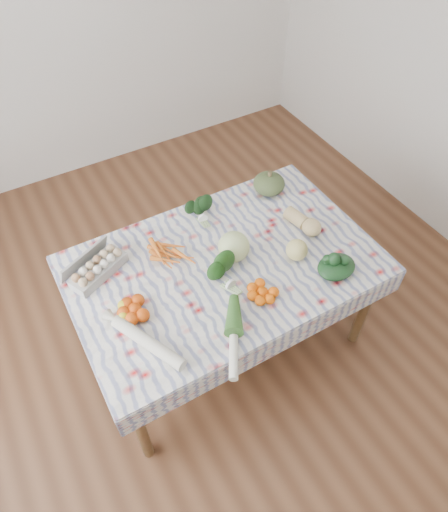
{
  "coord_description": "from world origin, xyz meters",
  "views": [
    {
      "loc": [
        -0.8,
        -1.4,
        2.65
      ],
      "look_at": [
        0.0,
        0.0,
        0.82
      ],
      "focal_mm": 32.0,
      "sensor_mm": 36.0,
      "label": 1
    }
  ],
  "objects": [
    {
      "name": "dining_table",
      "position": [
        0.0,
        0.0,
        0.68
      ],
      "size": [
        1.6,
        1.0,
        0.75
      ],
      "color": "brown",
      "rests_on": "ground"
    },
    {
      "name": "egg_carton",
      "position": [
        -0.61,
        0.26,
        0.81
      ],
      "size": [
        0.35,
        0.26,
        0.09
      ],
      "primitive_type": "cube",
      "rotation": [
        0.0,
        0.0,
        0.44
      ],
      "color": "#A9A9A4",
      "rests_on": "tablecloth"
    },
    {
      "name": "carrot_bunch",
      "position": [
        -0.25,
        0.19,
        0.78
      ],
      "size": [
        0.31,
        0.29,
        0.04
      ],
      "primitive_type": "cube",
      "rotation": [
        0.0,
        0.0,
        0.36
      ],
      "color": "orange",
      "rests_on": "tablecloth"
    },
    {
      "name": "spinach_bag",
      "position": [
        0.48,
        -0.35,
        0.81
      ],
      "size": [
        0.26,
        0.24,
        0.09
      ],
      "primitive_type": "ellipsoid",
      "rotation": [
        0.0,
        0.0,
        -0.35
      ],
      "color": "black",
      "rests_on": "tablecloth"
    },
    {
      "name": "cabbage",
      "position": [
        0.07,
        0.01,
        0.85
      ],
      "size": [
        0.21,
        0.21,
        0.17
      ],
      "primitive_type": "sphere",
      "rotation": [
        0.0,
        0.0,
        0.24
      ],
      "color": "#BED384",
      "rests_on": "tablecloth"
    },
    {
      "name": "wall_back",
      "position": [
        0.0,
        2.25,
        1.4
      ],
      "size": [
        4.0,
        0.04,
        2.8
      ],
      "primitive_type": "cube",
      "color": "silver",
      "rests_on": "ground"
    },
    {
      "name": "kale_bunch",
      "position": [
        0.05,
        0.38,
        0.83
      ],
      "size": [
        0.17,
        0.15,
        0.13
      ],
      "primitive_type": "ellipsoid",
      "rotation": [
        0.0,
        0.0,
        -0.13
      ],
      "color": "black",
      "rests_on": "tablecloth"
    },
    {
      "name": "daikon",
      "position": [
        -0.56,
        -0.27,
        0.79
      ],
      "size": [
        0.24,
        0.42,
        0.06
      ],
      "primitive_type": "cylinder",
      "rotation": [
        1.57,
        0.0,
        0.43
      ],
      "color": "silver",
      "rests_on": "tablecloth"
    },
    {
      "name": "mandarin_cluster",
      "position": [
        0.06,
        -0.28,
        0.79
      ],
      "size": [
        0.25,
        0.25,
        0.06
      ],
      "primitive_type": "cube",
      "rotation": [
        0.0,
        0.0,
        0.35
      ],
      "color": "#F75F07",
      "rests_on": "tablecloth"
    },
    {
      "name": "grapefruit",
      "position": [
        0.36,
        -0.16,
        0.82
      ],
      "size": [
        0.13,
        0.13,
        0.12
      ],
      "primitive_type": "sphere",
      "rotation": [
        0.0,
        0.0,
        -0.12
      ],
      "color": "#DDD176",
      "rests_on": "tablecloth"
    },
    {
      "name": "ground",
      "position": [
        0.0,
        0.0,
        0.0
      ],
      "size": [
        4.5,
        4.5,
        0.0
      ],
      "primitive_type": "plane",
      "color": "#55311D",
      "rests_on": "ground"
    },
    {
      "name": "butternut_squash",
      "position": [
        0.53,
        0.01,
        0.82
      ],
      "size": [
        0.15,
        0.25,
        0.11
      ],
      "primitive_type": "ellipsoid",
      "rotation": [
        0.0,
        0.0,
        0.21
      ],
      "color": "#D4B474",
      "rests_on": "tablecloth"
    },
    {
      "name": "tablecloth",
      "position": [
        0.0,
        0.0,
        0.76
      ],
      "size": [
        1.66,
        1.06,
        0.01
      ],
      "primitive_type": "cube",
      "color": "silver",
      "rests_on": "dining_table"
    },
    {
      "name": "leek",
      "position": [
        -0.2,
        -0.44,
        0.79
      ],
      "size": [
        0.26,
        0.39,
        0.05
      ],
      "primitive_type": "cylinder",
      "rotation": [
        1.57,
        0.0,
        -0.54
      ],
      "color": "white",
      "rests_on": "tablecloth"
    },
    {
      "name": "orange_cluster",
      "position": [
        -0.55,
        -0.07,
        0.8
      ],
      "size": [
        0.25,
        0.25,
        0.07
      ],
      "primitive_type": "cube",
      "rotation": [
        0.0,
        0.0,
        -0.14
      ],
      "color": "#D3490C",
      "rests_on": "tablecloth"
    },
    {
      "name": "kabocha_squash",
      "position": [
        0.54,
        0.38,
        0.83
      ],
      "size": [
        0.26,
        0.26,
        0.13
      ],
      "primitive_type": "ellipsoid",
      "rotation": [
        0.0,
        0.0,
        -0.41
      ],
      "color": "#47582E",
      "rests_on": "tablecloth"
    },
    {
      "name": "broccoli",
      "position": [
        -0.07,
        -0.12,
        0.82
      ],
      "size": [
        0.18,
        0.18,
        0.11
      ],
      "primitive_type": "ellipsoid",
      "rotation": [
        0.0,
        0.0,
        0.19
      ],
      "color": "#1A4714",
      "rests_on": "tablecloth"
    }
  ]
}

